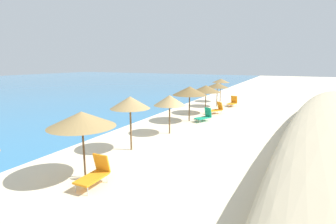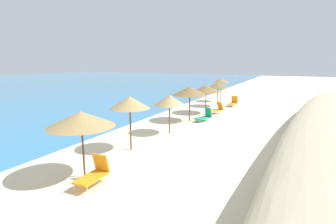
{
  "view_description": "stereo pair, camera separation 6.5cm",
  "coord_description": "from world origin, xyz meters",
  "px_view_note": "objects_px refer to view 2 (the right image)",
  "views": [
    {
      "loc": [
        -14.52,
        -4.88,
        4.56
      ],
      "look_at": [
        0.35,
        2.43,
        1.34
      ],
      "focal_mm": 27.45,
      "sensor_mm": 36.0,
      "label": 1
    },
    {
      "loc": [
        -14.49,
        -4.94,
        4.56
      ],
      "look_at": [
        0.35,
        2.43,
        1.34
      ],
      "focal_mm": 27.45,
      "sensor_mm": 36.0,
      "label": 2
    }
  ],
  "objects_px": {
    "lounge_chair_1": "(205,116)",
    "lounge_chair_2": "(94,173)",
    "beach_umbrella_5": "(190,91)",
    "beach_umbrella_8": "(221,81)",
    "beach_umbrella_7": "(218,85)",
    "lounge_chair_0": "(233,102)",
    "beach_umbrella_3": "(130,103)",
    "beach_umbrella_6": "(206,89)",
    "beach_umbrella_2": "(81,119)",
    "beach_umbrella_4": "(170,100)",
    "lounge_chair_3": "(216,109)"
  },
  "relations": [
    {
      "from": "lounge_chair_1",
      "to": "lounge_chair_2",
      "type": "xyz_separation_m",
      "value": [
        -12.06,
        0.3,
        0.08
      ]
    },
    {
      "from": "beach_umbrella_5",
      "to": "beach_umbrella_8",
      "type": "distance_m",
      "value": 11.19
    },
    {
      "from": "beach_umbrella_7",
      "to": "lounge_chair_2",
      "type": "distance_m",
      "value": 19.38
    },
    {
      "from": "beach_umbrella_7",
      "to": "lounge_chair_0",
      "type": "distance_m",
      "value": 2.46
    },
    {
      "from": "beach_umbrella_3",
      "to": "beach_umbrella_6",
      "type": "height_order",
      "value": "beach_umbrella_3"
    },
    {
      "from": "beach_umbrella_8",
      "to": "beach_umbrella_2",
      "type": "bearing_deg",
      "value": -178.8
    },
    {
      "from": "beach_umbrella_4",
      "to": "lounge_chair_2",
      "type": "height_order",
      "value": "beach_umbrella_4"
    },
    {
      "from": "lounge_chair_3",
      "to": "beach_umbrella_7",
      "type": "bearing_deg",
      "value": -41.3
    },
    {
      "from": "beach_umbrella_7",
      "to": "lounge_chair_0",
      "type": "bearing_deg",
      "value": -61.8
    },
    {
      "from": "beach_umbrella_6",
      "to": "lounge_chair_3",
      "type": "distance_m",
      "value": 2.03
    },
    {
      "from": "beach_umbrella_4",
      "to": "lounge_chair_2",
      "type": "bearing_deg",
      "value": -175.44
    },
    {
      "from": "beach_umbrella_2",
      "to": "lounge_chair_0",
      "type": "distance_m",
      "value": 19.93
    },
    {
      "from": "beach_umbrella_6",
      "to": "beach_umbrella_8",
      "type": "bearing_deg",
      "value": 4.84
    },
    {
      "from": "beach_umbrella_8",
      "to": "beach_umbrella_5",
      "type": "bearing_deg",
      "value": -177.48
    },
    {
      "from": "lounge_chair_0",
      "to": "lounge_chair_2",
      "type": "xyz_separation_m",
      "value": [
        -20.08,
        0.76,
        0.06
      ]
    },
    {
      "from": "beach_umbrella_3",
      "to": "beach_umbrella_7",
      "type": "bearing_deg",
      "value": -1.21
    },
    {
      "from": "beach_umbrella_5",
      "to": "beach_umbrella_7",
      "type": "distance_m",
      "value": 7.69
    },
    {
      "from": "beach_umbrella_6",
      "to": "lounge_chair_3",
      "type": "bearing_deg",
      "value": -83.05
    },
    {
      "from": "beach_umbrella_3",
      "to": "lounge_chair_1",
      "type": "xyz_separation_m",
      "value": [
        8.13,
        -1.35,
        -2.12
      ]
    },
    {
      "from": "beach_umbrella_6",
      "to": "beach_umbrella_2",
      "type": "bearing_deg",
      "value": 179.36
    },
    {
      "from": "beach_umbrella_5",
      "to": "lounge_chair_3",
      "type": "height_order",
      "value": "beach_umbrella_5"
    },
    {
      "from": "lounge_chair_2",
      "to": "beach_umbrella_2",
      "type": "bearing_deg",
      "value": -22.21
    },
    {
      "from": "beach_umbrella_8",
      "to": "lounge_chair_2",
      "type": "bearing_deg",
      "value": -176.78
    },
    {
      "from": "beach_umbrella_7",
      "to": "lounge_chair_1",
      "type": "height_order",
      "value": "beach_umbrella_7"
    },
    {
      "from": "beach_umbrella_6",
      "to": "beach_umbrella_7",
      "type": "xyz_separation_m",
      "value": [
        4.07,
        0.08,
        -0.01
      ]
    },
    {
      "from": "beach_umbrella_5",
      "to": "lounge_chair_2",
      "type": "relative_size",
      "value": 2.03
    },
    {
      "from": "beach_umbrella_6",
      "to": "lounge_chair_3",
      "type": "height_order",
      "value": "beach_umbrella_6"
    },
    {
      "from": "beach_umbrella_6",
      "to": "beach_umbrella_7",
      "type": "relative_size",
      "value": 1.08
    },
    {
      "from": "lounge_chair_1",
      "to": "lounge_chair_2",
      "type": "distance_m",
      "value": 12.06
    },
    {
      "from": "lounge_chair_0",
      "to": "beach_umbrella_5",
      "type": "bearing_deg",
      "value": 88.95
    },
    {
      "from": "beach_umbrella_6",
      "to": "lounge_chair_1",
      "type": "xyz_separation_m",
      "value": [
        -3.16,
        -0.95,
        -1.83
      ]
    },
    {
      "from": "beach_umbrella_4",
      "to": "lounge_chair_0",
      "type": "height_order",
      "value": "beach_umbrella_4"
    },
    {
      "from": "beach_umbrella_4",
      "to": "beach_umbrella_7",
      "type": "relative_size",
      "value": 1.01
    },
    {
      "from": "beach_umbrella_6",
      "to": "beach_umbrella_8",
      "type": "distance_m",
      "value": 7.58
    },
    {
      "from": "lounge_chair_1",
      "to": "lounge_chair_3",
      "type": "bearing_deg",
      "value": -65.42
    },
    {
      "from": "beach_umbrella_7",
      "to": "beach_umbrella_2",
      "type": "bearing_deg",
      "value": 179.73
    },
    {
      "from": "beach_umbrella_5",
      "to": "beach_umbrella_6",
      "type": "xyz_separation_m",
      "value": [
        3.62,
        -0.15,
        -0.16
      ]
    },
    {
      "from": "beach_umbrella_6",
      "to": "beach_umbrella_7",
      "type": "distance_m",
      "value": 4.07
    },
    {
      "from": "beach_umbrella_5",
      "to": "beach_umbrella_8",
      "type": "xyz_separation_m",
      "value": [
        11.17,
        0.49,
        0.06
      ]
    },
    {
      "from": "beach_umbrella_3",
      "to": "beach_umbrella_8",
      "type": "height_order",
      "value": "beach_umbrella_3"
    },
    {
      "from": "beach_umbrella_2",
      "to": "beach_umbrella_7",
      "type": "relative_size",
      "value": 1.09
    },
    {
      "from": "beach_umbrella_5",
      "to": "beach_umbrella_6",
      "type": "distance_m",
      "value": 3.63
    },
    {
      "from": "lounge_chair_3",
      "to": "beach_umbrella_4",
      "type": "bearing_deg",
      "value": 117.54
    },
    {
      "from": "beach_umbrella_8",
      "to": "lounge_chair_2",
      "type": "distance_m",
      "value": 22.89
    },
    {
      "from": "lounge_chair_2",
      "to": "lounge_chair_1",
      "type": "bearing_deg",
      "value": -92.48
    },
    {
      "from": "beach_umbrella_2",
      "to": "beach_umbrella_7",
      "type": "bearing_deg",
      "value": -0.27
    },
    {
      "from": "beach_umbrella_7",
      "to": "lounge_chair_3",
      "type": "bearing_deg",
      "value": -165.58
    },
    {
      "from": "beach_umbrella_2",
      "to": "lounge_chair_0",
      "type": "relative_size",
      "value": 1.88
    },
    {
      "from": "beach_umbrella_6",
      "to": "lounge_chair_1",
      "type": "distance_m",
      "value": 3.78
    },
    {
      "from": "beach_umbrella_3",
      "to": "lounge_chair_3",
      "type": "relative_size",
      "value": 1.77
    }
  ]
}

